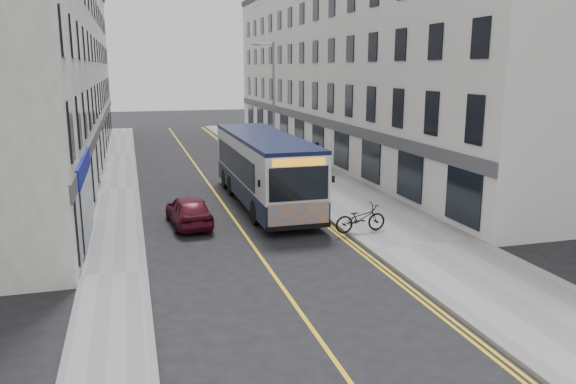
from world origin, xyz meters
TOP-DOWN VIEW (x-y plane):
  - ground at (0.00, 0.00)m, footprint 140.00×140.00m
  - pavement_east at (6.25, 12.00)m, footprint 4.50×64.00m
  - pavement_west at (-5.00, 12.00)m, footprint 2.00×64.00m
  - kerb_east at (4.00, 12.00)m, footprint 0.18×64.00m
  - kerb_west at (-4.00, 12.00)m, footprint 0.18×64.00m
  - road_centre_line at (0.00, 12.00)m, footprint 0.12×64.00m
  - road_dbl_yellow_inner at (3.55, 12.00)m, footprint 0.10×64.00m
  - road_dbl_yellow_outer at (3.75, 12.00)m, footprint 0.10×64.00m
  - terrace_east at (11.50, 21.00)m, footprint 6.00×46.00m
  - terrace_west at (-9.00, 21.00)m, footprint 6.00×46.00m
  - streetlamp at (4.17, 14.00)m, footprint 1.32×0.18m
  - city_bus at (1.95, 6.97)m, footprint 2.72×11.67m
  - bicycle at (4.44, 0.88)m, footprint 2.17×0.85m
  - pedestrian_near at (4.71, 13.74)m, footprint 0.74×0.63m
  - pedestrian_far at (7.13, 14.20)m, footprint 0.94×0.76m
  - car_white at (3.20, 20.39)m, footprint 1.76×4.11m
  - car_maroon at (-2.00, 4.12)m, footprint 1.85×3.99m

SIDE VIEW (x-z plane):
  - ground at x=0.00m, z-range 0.00..0.00m
  - road_centre_line at x=0.00m, z-range 0.00..0.01m
  - road_dbl_yellow_inner at x=3.55m, z-range 0.00..0.01m
  - road_dbl_yellow_outer at x=3.75m, z-range 0.00..0.01m
  - pavement_east at x=6.25m, z-range 0.00..0.12m
  - pavement_west at x=-5.00m, z-range 0.00..0.12m
  - kerb_east at x=4.00m, z-range 0.00..0.13m
  - kerb_west at x=-4.00m, z-range 0.00..0.13m
  - car_white at x=3.20m, z-range 0.00..1.32m
  - car_maroon at x=-2.00m, z-range 0.00..1.32m
  - bicycle at x=4.44m, z-range 0.12..1.24m
  - pedestrian_near at x=4.71m, z-range 0.12..1.83m
  - pedestrian_far at x=7.13m, z-range 0.12..1.96m
  - city_bus at x=1.95m, z-range 0.16..3.55m
  - streetlamp at x=4.17m, z-range 0.38..8.38m
  - terrace_east at x=11.50m, z-range 0.00..13.00m
  - terrace_west at x=-9.00m, z-range 0.00..13.00m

